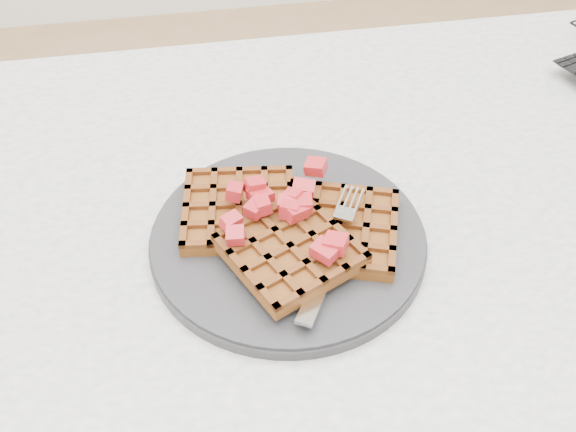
# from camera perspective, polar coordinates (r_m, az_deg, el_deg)

# --- Properties ---
(table) EXTENTS (1.20, 0.80, 0.75)m
(table) POSITION_cam_1_polar(r_m,az_deg,el_deg) (0.79, 10.87, -5.44)
(table) COLOR silver
(table) RESTS_ON ground
(plate) EXTENTS (0.28, 0.28, 0.02)m
(plate) POSITION_cam_1_polar(r_m,az_deg,el_deg) (0.66, 0.00, -1.99)
(plate) COLOR #262628
(plate) RESTS_ON table
(waffles) EXTENTS (0.23, 0.21, 0.03)m
(waffles) POSITION_cam_1_polar(r_m,az_deg,el_deg) (0.64, 0.08, -1.05)
(waffles) COLOR brown
(waffles) RESTS_ON plate
(strawberry_pile) EXTENTS (0.15, 0.15, 0.02)m
(strawberry_pile) POSITION_cam_1_polar(r_m,az_deg,el_deg) (0.62, 0.00, 0.92)
(strawberry_pile) COLOR maroon
(strawberry_pile) RESTS_ON waffles
(fork) EXTENTS (0.11, 0.17, 0.02)m
(fork) POSITION_cam_1_polar(r_m,az_deg,el_deg) (0.62, 4.15, -3.03)
(fork) COLOR silver
(fork) RESTS_ON plate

